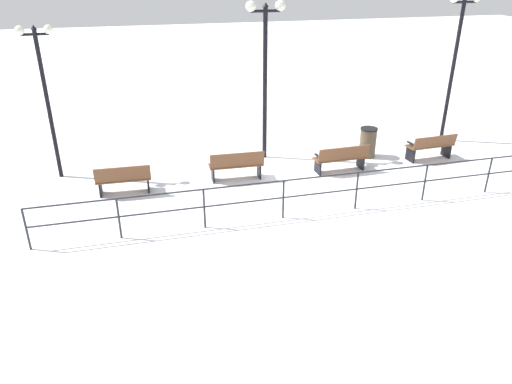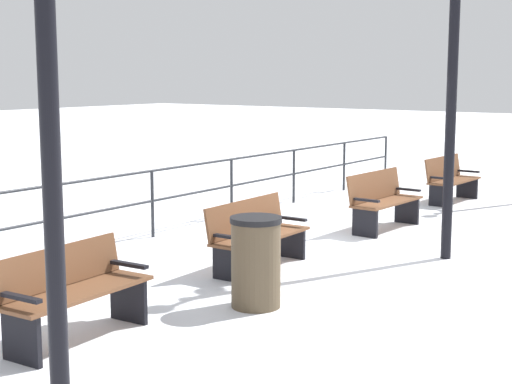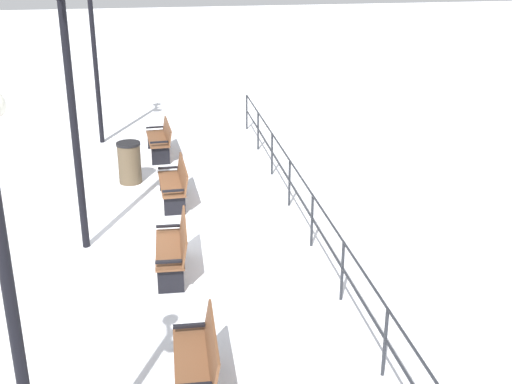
{
  "view_description": "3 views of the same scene",
  "coord_description": "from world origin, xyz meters",
  "views": [
    {
      "loc": [
        -12.96,
        4.41,
        5.92
      ],
      "look_at": [
        -1.74,
        1.48,
        0.39
      ],
      "focal_mm": 34.08,
      "sensor_mm": 36.0,
      "label": 1
    },
    {
      "loc": [
        5.54,
        -9.59,
        2.5
      ],
      "look_at": [
        -2.37,
        1.43,
        0.42
      ],
      "focal_mm": 54.35,
      "sensor_mm": 36.0,
      "label": 2
    },
    {
      "loc": [
        0.34,
        12.1,
        5.65
      ],
      "look_at": [
        -1.69,
        0.03,
        0.78
      ],
      "focal_mm": 46.97,
      "sensor_mm": 36.0,
      "label": 3
    }
  ],
  "objects": [
    {
      "name": "bench_fourth",
      "position": [
        -0.13,
        4.87,
        0.46
      ],
      "size": [
        0.59,
        1.52,
        0.89
      ],
      "rotation": [
        0.0,
        0.0,
        -0.03
      ],
      "color": "brown",
      "rests_on": "ground"
    },
    {
      "name": "bench_second",
      "position": [
        -0.18,
        -1.62,
        0.45
      ],
      "size": [
        0.6,
        1.66,
        0.88
      ],
      "rotation": [
        0.0,
        0.0,
        0.03
      ],
      "color": "brown",
      "rests_on": "ground"
    },
    {
      "name": "waterfront_railing",
      "position": [
        -2.59,
        0.0,
        0.71
      ],
      "size": [
        0.05,
        14.03,
        1.05
      ],
      "color": "#26282D",
      "rests_on": "ground"
    },
    {
      "name": "trash_bin",
      "position": [
        0.81,
        -3.01,
        0.5
      ],
      "size": [
        0.56,
        0.56,
        0.99
      ],
      "color": "brown",
      "rests_on": "ground"
    },
    {
      "name": "ground_plane",
      "position": [
        0.0,
        0.0,
        0.0
      ],
      "size": [
        80.0,
        80.0,
        0.0
      ],
      "primitive_type": "plane",
      "color": "white",
      "rests_on": "ground"
    },
    {
      "name": "bench_nearest",
      "position": [
        0.02,
        -4.87,
        0.47
      ],
      "size": [
        0.65,
        1.61,
        0.88
      ],
      "rotation": [
        0.0,
        0.0,
        0.06
      ],
      "color": "brown",
      "rests_on": "ground"
    },
    {
      "name": "bench_third",
      "position": [
        0.01,
        1.62,
        0.49
      ],
      "size": [
        0.6,
        1.62,
        0.93
      ],
      "rotation": [
        0.0,
        0.0,
        -0.04
      ],
      "color": "brown",
      "rests_on": "ground"
    },
    {
      "name": "lamppost_middle",
      "position": [
        1.62,
        0.32,
        3.41
      ],
      "size": [
        0.31,
        1.21,
        4.89
      ],
      "color": "black",
      "rests_on": "ground"
    }
  ]
}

